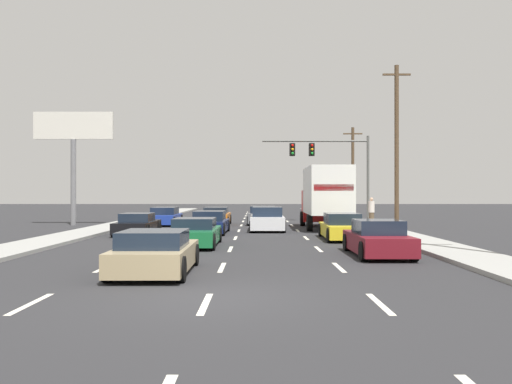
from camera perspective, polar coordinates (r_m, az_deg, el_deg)
name	(u,v)px	position (r m, az deg, el deg)	size (l,w,h in m)	color
ground_plane	(244,225)	(35.95, -1.35, -3.58)	(140.00, 140.00, 0.00)	#2B2B2D
sidewalk_right	(378,229)	(31.74, 13.14, -3.91)	(2.23, 80.00, 0.14)	#9E9E99
sidewalk_left	(105,229)	(32.24, -16.11, -3.85)	(2.23, 80.00, 0.14)	#9E9E99
lane_markings	(242,228)	(32.79, -1.50, -3.91)	(6.94, 57.00, 0.01)	silver
car_blue	(167,217)	(36.07, -9.65, -2.67)	(1.91, 4.54, 1.22)	#1E389E
car_black	(140,225)	(27.99, -12.54, -3.49)	(1.84, 4.20, 1.12)	black
car_orange	(219,217)	(35.73, -4.09, -2.68)	(1.87, 4.03, 1.22)	orange
car_navy	(212,223)	(28.28, -4.81, -3.40)	(1.99, 4.36, 1.21)	#141E4C
car_green	(197,233)	(21.58, -6.45, -4.46)	(1.97, 4.39, 1.15)	#196B38
car_tan	(158,253)	(14.41, -10.65, -6.55)	(1.99, 4.10, 1.17)	tan
car_gray	(265,216)	(36.44, 0.97, -2.63)	(2.11, 4.22, 1.27)	slate
car_white	(269,220)	(30.25, 1.45, -3.06)	(2.01, 4.41, 1.37)	white
box_truck	(328,194)	(31.90, 7.79, -0.26)	(2.64, 7.79, 3.70)	white
car_yellow	(344,228)	(24.85, 9.57, -3.83)	(1.86, 4.43, 1.23)	yellow
car_maroon	(380,240)	(18.62, 13.31, -5.06)	(1.81, 4.16, 1.24)	maroon
traffic_signal_mast	(326,157)	(40.11, 7.60, 3.83)	(8.12, 0.69, 6.52)	#595B56
utility_pole_mid	(399,144)	(35.16, 15.28, 5.09)	(1.80, 0.28, 10.44)	brown
utility_pole_far	(355,170)	(50.28, 10.71, 2.33)	(1.80, 0.28, 8.38)	brown
roadside_billboard	(76,141)	(37.51, -19.01, 5.23)	(5.35, 0.36, 7.64)	slate
pedestrian_near_corner	(374,212)	(33.59, 12.68, -2.08)	(0.38, 0.38, 1.76)	brown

